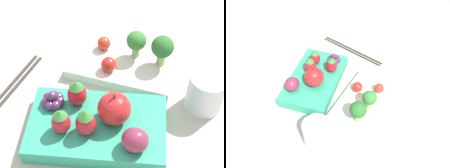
{
  "view_description": "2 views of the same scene",
  "coord_description": "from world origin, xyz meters",
  "views": [
    {
      "loc": [
        0.09,
        -0.39,
        0.48
      ],
      "look_at": [
        0.01,
        -0.0,
        0.04
      ],
      "focal_mm": 60.0,
      "sensor_mm": 36.0,
      "label": 1
    },
    {
      "loc": [
        0.4,
        0.17,
        0.5
      ],
      "look_at": [
        0.01,
        -0.0,
        0.04
      ],
      "focal_mm": 40.0,
      "sensor_mm": 36.0,
      "label": 2
    }
  ],
  "objects": [
    {
      "name": "ground_plane",
      "position": [
        0.0,
        0.0,
        0.0
      ],
      "size": [
        4.0,
        4.0,
        0.0
      ],
      "primitive_type": "plane",
      "color": "#BCB29E"
    },
    {
      "name": "bento_box_savoury",
      "position": [
        0.01,
        0.07,
        0.01
      ],
      "size": [
        0.19,
        0.12,
        0.02
      ],
      "color": "silver",
      "rests_on": "ground_plane"
    },
    {
      "name": "bento_box_fruit",
      "position": [
        0.0,
        -0.08,
        0.01
      ],
      "size": [
        0.22,
        0.15,
        0.03
      ],
      "color": "#33A87F",
      "rests_on": "ground_plane"
    },
    {
      "name": "broccoli_floret_0",
      "position": [
        0.08,
        0.08,
        0.06
      ],
      "size": [
        0.04,
        0.04,
        0.06
      ],
      "color": "#93B770",
      "rests_on": "bento_box_savoury"
    },
    {
      "name": "broccoli_floret_1",
      "position": [
        0.03,
        0.09,
        0.05
      ],
      "size": [
        0.03,
        0.03,
        0.05
      ],
      "color": "#93B770",
      "rests_on": "bento_box_savoury"
    },
    {
      "name": "cherry_tomato_0",
      "position": [
        -0.01,
        0.04,
        0.03
      ],
      "size": [
        0.03,
        0.03,
        0.03
      ],
      "color": "red",
      "rests_on": "bento_box_savoury"
    },
    {
      "name": "cherry_tomato_1",
      "position": [
        -0.03,
        0.09,
        0.03
      ],
      "size": [
        0.02,
        0.02,
        0.02
      ],
      "color": "red",
      "rests_on": "bento_box_savoury"
    },
    {
      "name": "apple",
      "position": [
        0.02,
        -0.06,
        0.05
      ],
      "size": [
        0.05,
        0.05,
        0.06
      ],
      "color": "red",
      "rests_on": "bento_box_fruit"
    },
    {
      "name": "strawberry_0",
      "position": [
        -0.04,
        -0.04,
        0.05
      ],
      "size": [
        0.03,
        0.03,
        0.05
      ],
      "color": "red",
      "rests_on": "bento_box_fruit"
    },
    {
      "name": "strawberry_1",
      "position": [
        -0.01,
        -0.09,
        0.05
      ],
      "size": [
        0.03,
        0.03,
        0.05
      ],
      "color": "red",
      "rests_on": "bento_box_fruit"
    },
    {
      "name": "strawberry_2",
      "position": [
        -0.05,
        -0.1,
        0.05
      ],
      "size": [
        0.03,
        0.03,
        0.04
      ],
      "color": "red",
      "rests_on": "bento_box_fruit"
    },
    {
      "name": "plum",
      "position": [
        0.06,
        -0.11,
        0.04
      ],
      "size": [
        0.04,
        0.04,
        0.03
      ],
      "color": "#892D47",
      "rests_on": "bento_box_fruit"
    },
    {
      "name": "grape_cluster",
      "position": [
        -0.07,
        -0.05,
        0.04
      ],
      "size": [
        0.04,
        0.04,
        0.03
      ],
      "color": "#562D5B",
      "rests_on": "bento_box_fruit"
    },
    {
      "name": "drinking_cup",
      "position": [
        0.16,
        0.01,
        0.03
      ],
      "size": [
        0.06,
        0.06,
        0.07
      ],
      "color": "white",
      "rests_on": "ground_plane"
    },
    {
      "name": "chopsticks_pair",
      "position": [
        -0.17,
        -0.04,
        0.0
      ],
      "size": [
        0.06,
        0.21,
        0.01
      ],
      "color": "#332D28",
      "rests_on": "ground_plane"
    }
  ]
}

